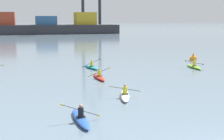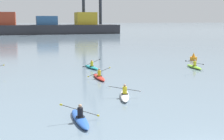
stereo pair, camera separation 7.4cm
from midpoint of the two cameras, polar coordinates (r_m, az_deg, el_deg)
container_barge at (r=112.95m, az=-12.14°, el=7.99°), size 51.98×11.51×7.78m
channel_buoy at (r=40.78m, az=15.16°, el=2.27°), size 0.90×0.90×1.00m
kayak_white at (r=20.85m, az=2.51°, el=-4.71°), size 2.18×3.43×0.95m
kayak_lime at (r=34.35m, az=15.29°, el=0.63°), size 2.25×3.44×0.95m
kayak_blue at (r=16.19m, az=-5.92°, el=-8.99°), size 2.16×3.42×1.08m
kayak_teal at (r=33.02m, az=-3.82°, el=0.60°), size 2.15×3.45×1.04m
kayak_red at (r=27.32m, az=-2.38°, el=-1.28°), size 2.19×3.41×1.04m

